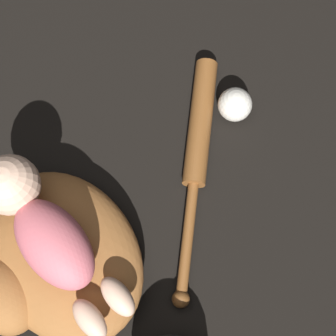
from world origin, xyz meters
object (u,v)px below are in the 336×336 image
(baseball_glove, at_px, (54,261))
(baseball, at_px, (235,104))
(baseball_bat, at_px, (198,145))
(baby_figure, at_px, (41,226))

(baseball_glove, xyz_separation_m, baseball, (-0.13, -0.45, -0.01))
(baseball_glove, height_order, baseball, baseball_glove)
(baseball_glove, relative_size, baseball_bat, 0.89)
(baseball_bat, relative_size, baseball, 6.77)
(baby_figure, distance_m, baseball_bat, 0.36)
(baseball_glove, distance_m, baseball, 0.47)
(baby_figure, xyz_separation_m, baseball_bat, (-0.13, -0.31, -0.12))
(baseball_glove, bearing_deg, baby_figure, -49.18)
(baby_figure, bearing_deg, baseball, -110.01)
(baseball_bat, xyz_separation_m, baseball, (-0.02, -0.11, 0.01))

